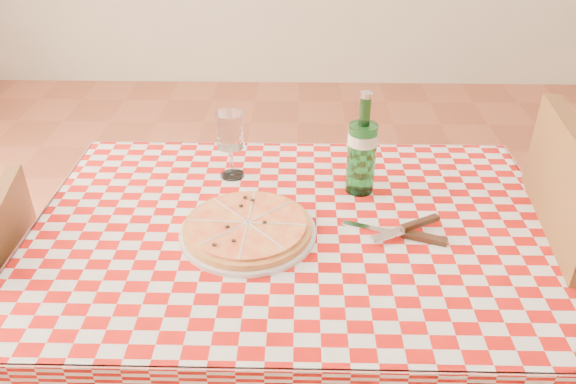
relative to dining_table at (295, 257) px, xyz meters
name	(u,v)px	position (x,y,z in m)	size (l,w,h in m)	color
dining_table	(295,257)	(0.00, 0.00, 0.00)	(1.20, 0.80, 0.75)	brown
tablecloth	(296,227)	(0.00, 0.00, 0.09)	(1.30, 0.90, 0.01)	#B0100A
pizza_plate	(248,227)	(-0.11, -0.04, 0.12)	(0.33, 0.33, 0.04)	#C68142
water_bottle	(362,144)	(0.17, 0.17, 0.24)	(0.08, 0.08, 0.28)	#1A6928
wine_glass	(231,145)	(-0.18, 0.24, 0.19)	(0.08, 0.08, 0.19)	silver
cutlery	(402,231)	(0.26, -0.04, 0.11)	(0.27, 0.23, 0.03)	silver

